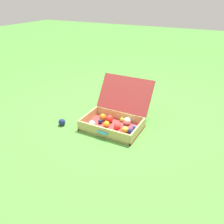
% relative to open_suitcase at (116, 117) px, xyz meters
% --- Properties ---
extents(ground_plane, '(16.00, 16.00, 0.00)m').
position_rel_open_suitcase_xyz_m(ground_plane, '(-0.00, -0.01, -0.10)').
color(ground_plane, '#4C8C38').
extents(open_suitcase, '(0.61, 0.66, 0.46)m').
position_rel_open_suitcase_xyz_m(open_suitcase, '(0.00, 0.00, 0.00)').
color(open_suitcase, '#B23838').
rests_on(open_suitcase, ground).
extents(stray_ball_on_grass, '(0.07, 0.07, 0.07)m').
position_rel_open_suitcase_xyz_m(stray_ball_on_grass, '(-0.52, -0.27, -0.06)').
color(stray_ball_on_grass, navy).
rests_on(stray_ball_on_grass, ground).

